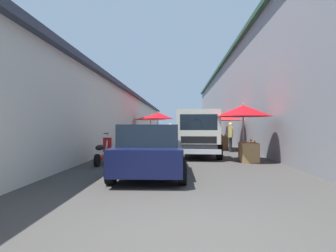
{
  "coord_description": "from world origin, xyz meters",
  "views": [
    {
      "loc": [
        -3.22,
        0.09,
        1.43
      ],
      "look_at": [
        12.06,
        0.77,
        1.39
      ],
      "focal_mm": 27.74,
      "sensor_mm": 36.0,
      "label": 1
    }
  ],
  "objects": [
    {
      "name": "parked_scooter",
      "position": [
        6.25,
        2.92,
        0.45
      ],
      "size": [
        1.69,
        0.32,
        1.14
      ],
      "color": "black",
      "rests_on": "ground"
    },
    {
      "name": "fruit_stall_near_left",
      "position": [
        17.53,
        2.41,
        1.76
      ],
      "size": [
        2.65,
        2.65,
        2.32
      ],
      "color": "#9E9EA3",
      "rests_on": "ground"
    },
    {
      "name": "delivery_truck",
      "position": [
        8.45,
        -0.75,
        1.04
      ],
      "size": [
        5.01,
        2.19,
        2.08
      ],
      "color": "black",
      "rests_on": "ground"
    },
    {
      "name": "fruit_stall_far_left",
      "position": [
        12.31,
        -2.33,
        1.71
      ],
      "size": [
        2.7,
        2.7,
        2.17
      ],
      "color": "#9E9EA3",
      "rests_on": "ground"
    },
    {
      "name": "fruit_stall_near_right",
      "position": [
        7.12,
        -2.46,
        1.77
      ],
      "size": [
        2.19,
        2.19,
        2.3
      ],
      "color": "#9E9EA3",
      "rests_on": "ground"
    },
    {
      "name": "fruit_stall_far_right",
      "position": [
        14.51,
        1.59,
        1.83
      ],
      "size": [
        2.11,
        2.11,
        2.4
      ],
      "color": "#9E9EA3",
      "rests_on": "ground"
    },
    {
      "name": "building_right_concrete",
      "position": [
        15.75,
        -7.23,
        3.47
      ],
      "size": [
        49.8,
        7.5,
        6.92
      ],
      "color": "gray",
      "rests_on": "ground"
    },
    {
      "name": "ground",
      "position": [
        13.5,
        0.0,
        0.0
      ],
      "size": [
        90.0,
        90.0,
        0.0
      ],
      "primitive_type": "plane",
      "color": "#3D3A38"
    },
    {
      "name": "hatchback_car",
      "position": [
        4.28,
        0.9,
        0.74
      ],
      "size": [
        3.93,
        1.96,
        1.45
      ],
      "color": "#0F1438",
      "rests_on": "ground"
    },
    {
      "name": "vendor_by_crates",
      "position": [
        10.85,
        -2.65,
        0.91
      ],
      "size": [
        0.64,
        0.22,
        1.59
      ],
      "color": "#232328",
      "rests_on": "ground"
    },
    {
      "name": "building_left_whitewash",
      "position": [
        15.75,
        7.23,
        1.98
      ],
      "size": [
        49.8,
        7.5,
        3.95
      ],
      "color": "beige",
      "rests_on": "ground"
    },
    {
      "name": "plastic_stool",
      "position": [
        13.37,
        2.05,
        0.33
      ],
      "size": [
        0.3,
        0.3,
        0.43
      ],
      "color": "#194CB2",
      "rests_on": "ground"
    },
    {
      "name": "fruit_stall_mid_lane",
      "position": [
        17.66,
        -2.38,
        1.77
      ],
      "size": [
        2.44,
        2.44,
        2.32
      ],
      "color": "#9E9EA3",
      "rests_on": "ground"
    },
    {
      "name": "vendor_in_shade",
      "position": [
        16.81,
        0.8,
        0.91
      ],
      "size": [
        0.4,
        0.56,
        1.58
      ],
      "color": "navy",
      "rests_on": "ground"
    }
  ]
}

